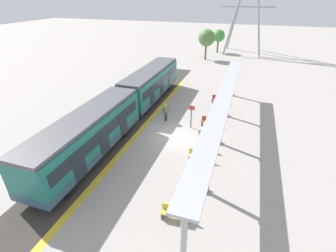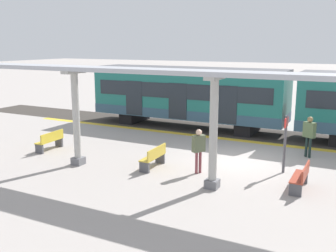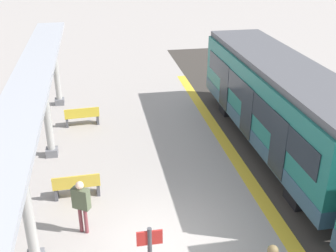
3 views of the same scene
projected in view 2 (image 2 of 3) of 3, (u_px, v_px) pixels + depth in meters
name	position (u px, v px, depth m)	size (l,w,h in m)	color
ground_plane	(237.00, 162.00, 16.16)	(176.00, 176.00, 0.00)	#A29A94
tactile_edge_strip	(259.00, 143.00, 19.24)	(0.47, 28.44, 0.01)	gold
trackbed	(267.00, 135.00, 20.84)	(3.20, 40.44, 0.01)	#38332D
train_near_carriage	(187.00, 96.00, 22.57)	(2.65, 11.39, 3.48)	#1C6960
canopy_pillar_second	(76.00, 118.00, 15.38)	(1.10, 0.44, 3.80)	slate
canopy_pillar_third	(213.00, 133.00, 12.80)	(1.10, 0.44, 3.80)	slate
canopy_beam	(215.00, 73.00, 12.39)	(1.20, 22.98, 0.16)	#A8AAB2
bench_mid_platform	(301.00, 177.00, 12.96)	(1.50, 0.44, 0.86)	#A13B28
bench_far_end	(154.00, 157.00, 15.25)	(1.51, 0.49, 0.86)	gold
bench_extra_slot	(50.00, 141.00, 17.83)	(1.52, 0.53, 0.86)	gold
platform_info_sign	(285.00, 139.00, 14.51)	(0.56, 0.10, 2.20)	#4C4C51
passenger_waiting_near_edge	(309.00, 132.00, 16.56)	(0.45, 0.56, 1.78)	#1A2C29
passenger_by_the_benches	(199.00, 146.00, 14.51)	(0.53, 0.44, 1.70)	brown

